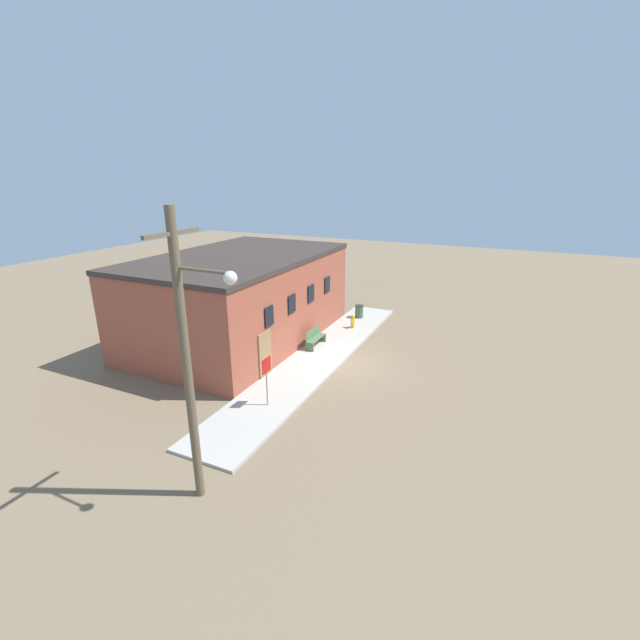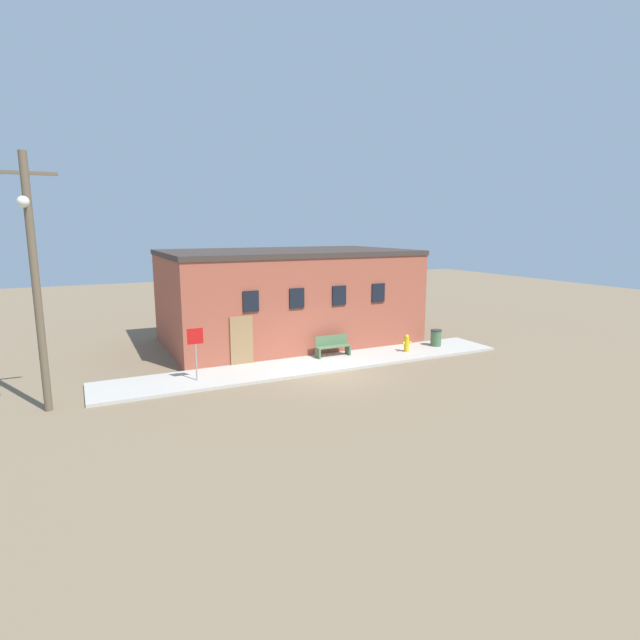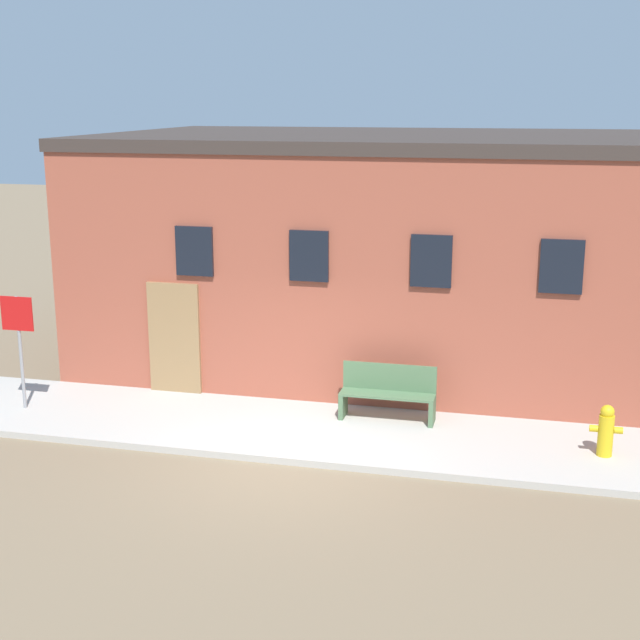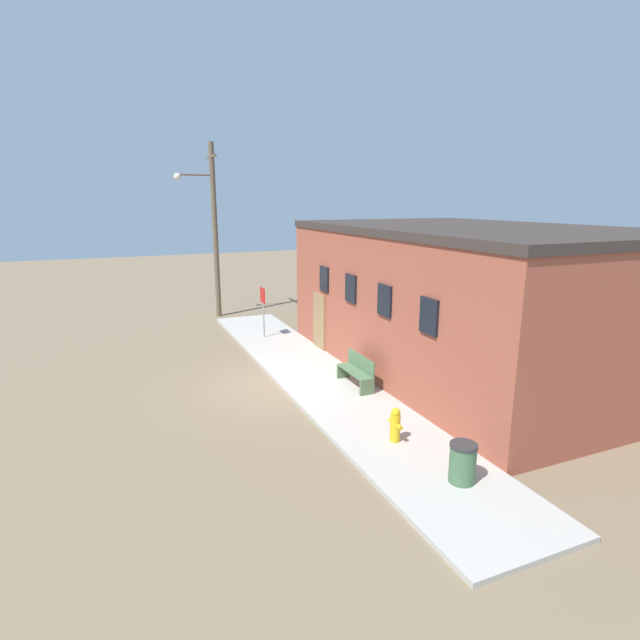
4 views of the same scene
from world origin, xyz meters
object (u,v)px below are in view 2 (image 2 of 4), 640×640
stop_sign (195,345)px  utility_pole (35,277)px  fire_hydrant (407,343)px  trash_bin (436,338)px  bench (332,346)px

stop_sign → utility_pole: (-5.02, -0.89, 2.87)m
fire_hydrant → trash_bin: 2.03m
fire_hydrant → utility_pole: utility_pole is taller
stop_sign → fire_hydrant: bearing=0.9°
fire_hydrant → stop_sign: bearing=-179.1°
stop_sign → trash_bin: stop_sign is taller
fire_hydrant → trash_bin: (2.00, 0.32, 0.00)m
fire_hydrant → bench: 3.63m
bench → fire_hydrant: bearing=-13.1°
bench → trash_bin: bearing=-5.2°
trash_bin → utility_pole: (-16.95, -1.37, 3.87)m
fire_hydrant → bench: bearing=166.9°
stop_sign → trash_bin: (11.93, 0.48, -1.00)m
bench → trash_bin: size_ratio=2.00×
stop_sign → bench: bearing=8.7°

